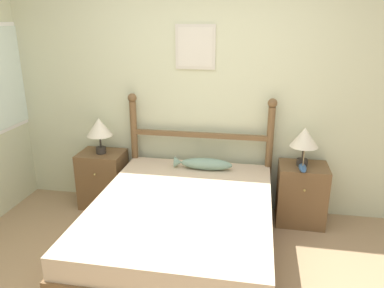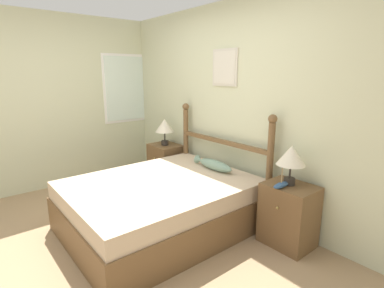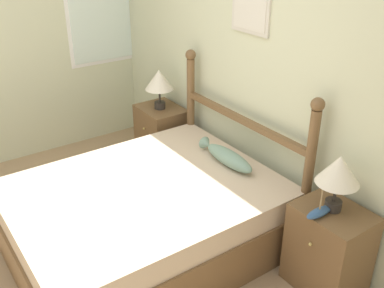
{
  "view_description": "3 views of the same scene",
  "coord_description": "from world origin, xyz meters",
  "px_view_note": "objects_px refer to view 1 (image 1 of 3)",
  "views": [
    {
      "loc": [
        0.59,
        -2.18,
        2.06
      ],
      "look_at": [
        -0.01,
        1.14,
        0.91
      ],
      "focal_mm": 35.0,
      "sensor_mm": 36.0,
      "label": 1
    },
    {
      "loc": [
        2.6,
        -1.02,
        1.72
      ],
      "look_at": [
        -0.03,
        1.13,
        0.9
      ],
      "focal_mm": 28.0,
      "sensor_mm": 36.0,
      "label": 2
    },
    {
      "loc": [
        2.53,
        -0.68,
        2.35
      ],
      "look_at": [
        0.05,
        1.06,
        0.82
      ],
      "focal_mm": 42.0,
      "sensor_mm": 36.0,
      "label": 3
    }
  ],
  "objects_px": {
    "nightstand_left": "(103,179)",
    "model_boat": "(303,168)",
    "fish_pillow": "(204,164)",
    "table_lamp_right": "(304,138)",
    "nightstand_right": "(301,194)",
    "bed": "(183,229)",
    "table_lamp_left": "(99,128)"
  },
  "relations": [
    {
      "from": "table_lamp_right",
      "to": "fish_pillow",
      "type": "relative_size",
      "value": 0.66
    },
    {
      "from": "table_lamp_left",
      "to": "fish_pillow",
      "type": "relative_size",
      "value": 0.66
    },
    {
      "from": "nightstand_right",
      "to": "table_lamp_right",
      "type": "distance_m",
      "value": 0.61
    },
    {
      "from": "fish_pillow",
      "to": "bed",
      "type": "bearing_deg",
      "value": -96.02
    },
    {
      "from": "table_lamp_right",
      "to": "fish_pillow",
      "type": "bearing_deg",
      "value": -174.92
    },
    {
      "from": "nightstand_left",
      "to": "table_lamp_right",
      "type": "height_order",
      "value": "table_lamp_right"
    },
    {
      "from": "nightstand_left",
      "to": "model_boat",
      "type": "distance_m",
      "value": 2.18
    },
    {
      "from": "nightstand_right",
      "to": "fish_pillow",
      "type": "relative_size",
      "value": 1.05
    },
    {
      "from": "bed",
      "to": "table_lamp_right",
      "type": "xyz_separation_m",
      "value": [
        1.07,
        0.82,
        0.65
      ]
    },
    {
      "from": "nightstand_right",
      "to": "table_lamp_right",
      "type": "bearing_deg",
      "value": 175.98
    },
    {
      "from": "nightstand_left",
      "to": "model_boat",
      "type": "bearing_deg",
      "value": -3.28
    },
    {
      "from": "table_lamp_right",
      "to": "fish_pillow",
      "type": "distance_m",
      "value": 1.04
    },
    {
      "from": "nightstand_right",
      "to": "table_lamp_right",
      "type": "height_order",
      "value": "table_lamp_right"
    },
    {
      "from": "bed",
      "to": "model_boat",
      "type": "distance_m",
      "value": 1.33
    },
    {
      "from": "nightstand_right",
      "to": "fish_pillow",
      "type": "bearing_deg",
      "value": -175.12
    },
    {
      "from": "nightstand_right",
      "to": "table_lamp_right",
      "type": "xyz_separation_m",
      "value": [
        -0.02,
        0.0,
        0.61
      ]
    },
    {
      "from": "table_lamp_left",
      "to": "table_lamp_right",
      "type": "distance_m",
      "value": 2.15
    },
    {
      "from": "table_lamp_left",
      "to": "model_boat",
      "type": "xyz_separation_m",
      "value": [
        2.14,
        -0.11,
        -0.26
      ]
    },
    {
      "from": "table_lamp_left",
      "to": "table_lamp_right",
      "type": "bearing_deg",
      "value": 0.4
    },
    {
      "from": "bed",
      "to": "fish_pillow",
      "type": "xyz_separation_m",
      "value": [
        0.08,
        0.73,
        0.34
      ]
    },
    {
      "from": "model_boat",
      "to": "bed",
      "type": "bearing_deg",
      "value": -146.75
    },
    {
      "from": "bed",
      "to": "nightstand_right",
      "type": "distance_m",
      "value": 1.36
    },
    {
      "from": "nightstand_left",
      "to": "table_lamp_left",
      "type": "bearing_deg",
      "value": -57.02
    },
    {
      "from": "nightstand_left",
      "to": "bed",
      "type": "bearing_deg",
      "value": -36.93
    },
    {
      "from": "nightstand_right",
      "to": "model_boat",
      "type": "height_order",
      "value": "model_boat"
    },
    {
      "from": "nightstand_left",
      "to": "table_lamp_left",
      "type": "height_order",
      "value": "table_lamp_left"
    },
    {
      "from": "model_boat",
      "to": "fish_pillow",
      "type": "height_order",
      "value": "model_boat"
    },
    {
      "from": "table_lamp_right",
      "to": "model_boat",
      "type": "relative_size",
      "value": 1.78
    },
    {
      "from": "table_lamp_right",
      "to": "bed",
      "type": "bearing_deg",
      "value": -142.42
    },
    {
      "from": "table_lamp_right",
      "to": "nightstand_right",
      "type": "bearing_deg",
      "value": -4.02
    },
    {
      "from": "table_lamp_right",
      "to": "model_boat",
      "type": "xyz_separation_m",
      "value": [
        -0.01,
        -0.12,
        -0.26
      ]
    },
    {
      "from": "model_boat",
      "to": "fish_pillow",
      "type": "relative_size",
      "value": 0.37
    }
  ]
}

